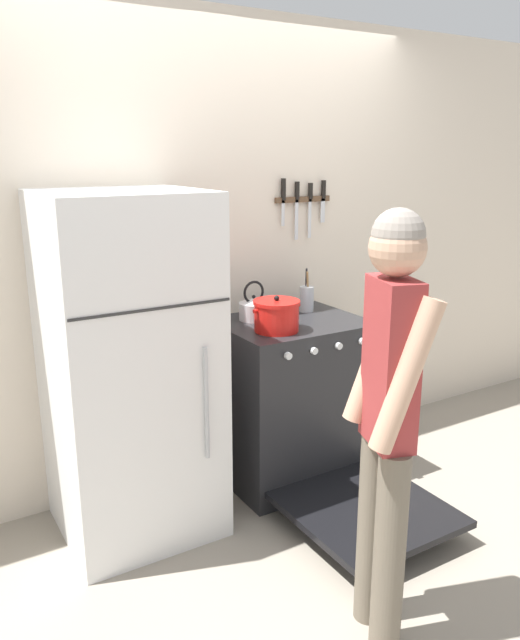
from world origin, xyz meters
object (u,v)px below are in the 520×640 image
Objects in this scene: refrigerator at (130,368)px; dutch_oven_pot at (277,316)px; stove_range at (294,402)px; tea_kettle at (254,308)px; utensil_jar at (307,298)px; person at (388,409)px.

refrigerator reaches higher than dutch_oven_pot.
stove_range is 0.58m from tea_kettle.
utensil_jar is (0.20, 0.17, 0.54)m from stove_range.
refrigerator is 1.01× the size of person.
stove_range is at bearing -0.37° from refrigerator.
stove_range is 0.83× the size of person.
tea_kettle is at bearing 86.85° from dutch_oven_pot.
dutch_oven_pot is 1.13× the size of utensil_jar.
stove_range is at bearing -45.34° from tea_kettle.
tea_kettle is (0.01, 0.25, -0.02)m from dutch_oven_pot.
dutch_oven_pot is 1.29× the size of tea_kettle.
refrigerator is 1.17m from utensil_jar.
utensil_jar is (0.37, 0.26, -0.00)m from dutch_oven_pot.
tea_kettle is 0.87× the size of utensil_jar.
dutch_oven_pot is at bearing -145.36° from utensil_jar.
person reaches higher than utensil_jar.
utensil_jar is at bearing 8.25° from refrigerator.
stove_range is 0.60m from utensil_jar.
stove_range is at bearing 26.06° from dutch_oven_pot.
person is (-0.23, -1.10, -0.07)m from dutch_oven_pot.
stove_range is (0.95, -0.01, -0.37)m from refrigerator.
refrigerator is at bearing -171.75° from utensil_jar.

